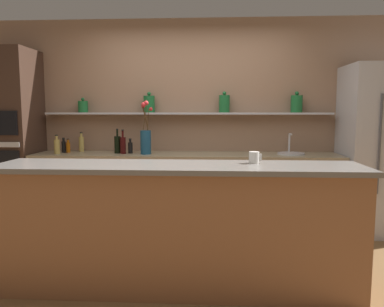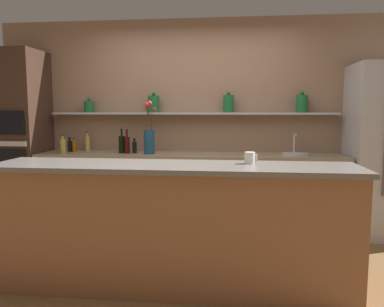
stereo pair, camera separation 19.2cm
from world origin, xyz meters
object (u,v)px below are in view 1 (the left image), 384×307
at_px(flower_vase, 146,139).
at_px(bottle_spirit_5, 57,146).
at_px(sink_fixture, 291,153).
at_px(bottle_sauce_1, 130,147).
at_px(bottle_wine_2, 123,145).
at_px(refrigerator, 378,150).
at_px(oven_tower, 10,139).
at_px(bottle_sauce_3, 68,147).
at_px(bottle_spirit_0, 81,143).
at_px(bottle_sauce_4, 64,146).
at_px(coffee_mug, 254,157).
at_px(bottle_wine_6, 118,144).

relative_size(flower_vase, bottle_spirit_5, 2.76).
bearing_deg(sink_fixture, bottle_sauce_1, 179.93).
bearing_deg(bottle_wine_2, refrigerator, -0.01).
bearing_deg(oven_tower, bottle_spirit_5, -8.47).
xyz_separation_m(bottle_wine_2, bottle_sauce_3, (-0.71, 0.07, -0.03)).
height_order(bottle_spirit_0, bottle_sauce_1, bottle_spirit_0).
bearing_deg(sink_fixture, refrigerator, -2.77).
height_order(oven_tower, bottle_sauce_4, oven_tower).
bearing_deg(oven_tower, refrigerator, -0.47).
height_order(bottle_sauce_3, bottle_sauce_4, bottle_sauce_4).
bearing_deg(bottle_sauce_4, sink_fixture, -0.75).
distance_m(oven_tower, bottle_wine_2, 1.44).
bearing_deg(refrigerator, bottle_sauce_1, 179.02).
bearing_deg(bottle_sauce_3, flower_vase, -6.19).
bearing_deg(coffee_mug, bottle_wine_6, 135.31).
bearing_deg(bottle_wine_6, bottle_spirit_5, -172.43).
bearing_deg(bottle_sauce_3, bottle_sauce_1, -1.67).
distance_m(bottle_wine_2, bottle_wine_6, 0.08).
height_order(oven_tower, flower_vase, oven_tower).
xyz_separation_m(bottle_sauce_1, bottle_sauce_3, (-0.79, 0.02, -0.00)).
relative_size(bottle_wine_2, bottle_sauce_4, 1.58).
distance_m(bottle_sauce_3, coffee_mug, 2.64).
bearing_deg(sink_fixture, flower_vase, -177.27).
bearing_deg(bottle_spirit_5, bottle_sauce_3, 56.70).
xyz_separation_m(flower_vase, coffee_mug, (1.15, -1.42, -0.04)).
height_order(refrigerator, bottle_spirit_5, refrigerator).
xyz_separation_m(sink_fixture, bottle_spirit_0, (-2.63, 0.16, 0.08)).
height_order(flower_vase, coffee_mug, flower_vase).
height_order(flower_vase, bottle_spirit_0, flower_vase).
xyz_separation_m(bottle_sauce_4, coffee_mug, (2.21, -1.54, 0.07)).
distance_m(bottle_spirit_5, coffee_mug, 2.64).
xyz_separation_m(refrigerator, flower_vase, (-2.74, -0.03, 0.13)).
distance_m(refrigerator, oven_tower, 4.48).
height_order(bottle_sauce_4, coffee_mug, coffee_mug).
bearing_deg(sink_fixture, bottle_sauce_3, 179.47).
bearing_deg(coffee_mug, bottle_spirit_0, 140.58).
xyz_separation_m(refrigerator, bottle_sauce_1, (-2.95, 0.05, 0.01)).
bearing_deg(bottle_spirit_5, sink_fixture, 2.16).
distance_m(bottle_wine_2, bottle_sauce_4, 0.78).
bearing_deg(bottle_spirit_0, bottle_spirit_5, -128.13).
bearing_deg(flower_vase, bottle_wine_2, 172.93).
xyz_separation_m(bottle_spirit_0, bottle_wine_6, (0.51, -0.17, 0.01)).
relative_size(refrigerator, oven_tower, 0.90).
height_order(bottle_sauce_3, bottle_wine_6, bottle_wine_6).
distance_m(bottle_sauce_1, bottle_wine_6, 0.16).
distance_m(oven_tower, bottle_spirit_5, 0.65).
relative_size(bottle_sauce_3, bottle_sauce_4, 0.94).
xyz_separation_m(bottle_spirit_0, bottle_wine_2, (0.59, -0.21, 0.01)).
bearing_deg(bottle_wine_2, bottle_spirit_5, -175.74).
xyz_separation_m(bottle_sauce_4, bottle_spirit_5, (-0.03, -0.14, 0.02)).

